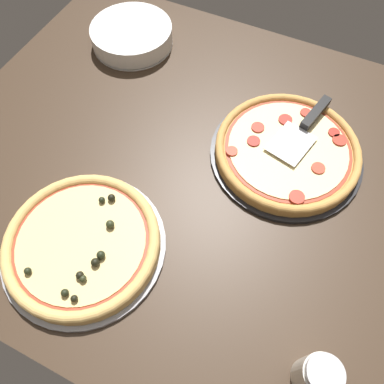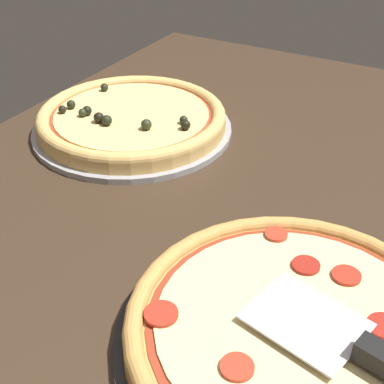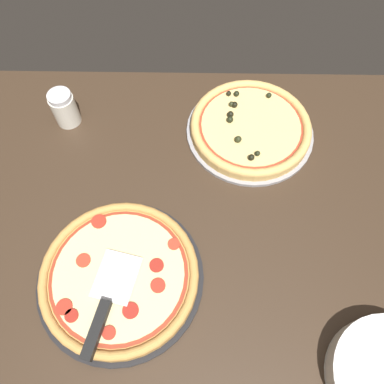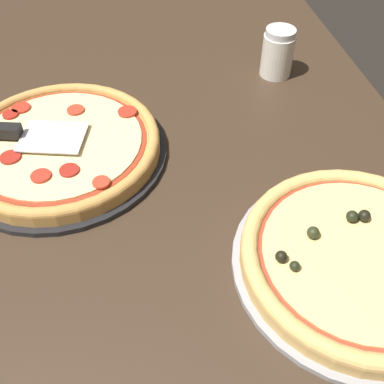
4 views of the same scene
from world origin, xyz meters
TOP-DOWN VIEW (x-y plane):
  - ground_plane at (0.00, 0.00)cm, footprint 153.29×105.72cm
  - pizza_pan_front at (-5.73, -10.48)cm, footprint 36.62×36.62cm
  - pizza_front at (-5.73, -10.49)cm, footprint 34.42×34.42cm
  - pizza_pan_back at (25.07, 30.40)cm, footprint 34.40×34.40cm
  - pizza_back at (25.05, 30.41)cm, footprint 32.33×32.33cm
  - serving_spatula at (-7.75, -18.91)cm, footprint 10.55×22.70cm
  - parmesan_shaker at (-24.95, 33.99)cm, footprint 6.66×6.66cm

SIDE VIEW (x-z plane):
  - ground_plane at x=0.00cm, z-range -3.60..0.00cm
  - pizza_pan_front at x=-5.73cm, z-range 0.00..1.00cm
  - pizza_pan_back at x=25.07cm, z-range 0.00..1.00cm
  - pizza_front at x=-5.73cm, z-range 1.07..4.10cm
  - pizza_back at x=25.05cm, z-range 0.54..4.79cm
  - serving_spatula at x=-7.75cm, z-range 3.77..5.77cm
  - parmesan_shaker at x=-24.95cm, z-range -0.09..10.04cm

